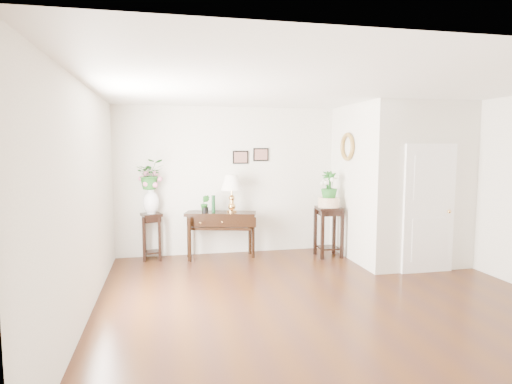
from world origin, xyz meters
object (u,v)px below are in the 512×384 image
object	(u,v)px
console_table	(221,235)
plant_stand_b	(328,232)
plant_stand_a	(152,237)
table_lamp	(232,193)

from	to	relation	value
console_table	plant_stand_b	world-z (taller)	plant_stand_b
plant_stand_b	console_table	bearing A→B (deg)	170.76
plant_stand_a	plant_stand_b	xyz separation A→B (m)	(3.23, -0.45, 0.04)
plant_stand_a	plant_stand_b	distance (m)	3.26
console_table	table_lamp	world-z (taller)	table_lamp
plant_stand_a	table_lamp	bearing A→B (deg)	-4.86
console_table	plant_stand_b	xyz separation A→B (m)	(1.98, -0.32, 0.04)
console_table	plant_stand_b	bearing A→B (deg)	6.11
console_table	table_lamp	xyz separation A→B (m)	(0.21, 0.00, 0.78)
plant_stand_a	plant_stand_b	bearing A→B (deg)	-7.88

